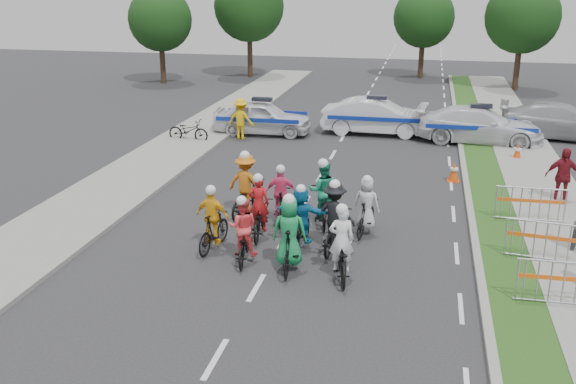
% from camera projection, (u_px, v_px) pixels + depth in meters
% --- Properties ---
extents(ground, '(90.00, 90.00, 0.00)m').
position_uv_depth(ground, '(256.00, 288.00, 14.86)').
color(ground, '#28282B').
rests_on(ground, ground).
extents(curb_right, '(0.20, 60.00, 0.12)m').
position_uv_depth(curb_right, '(472.00, 225.00, 18.44)').
color(curb_right, gray).
rests_on(curb_right, ground).
extents(grass_strip, '(1.20, 60.00, 0.11)m').
position_uv_depth(grass_strip, '(498.00, 227.00, 18.30)').
color(grass_strip, '#274817').
rests_on(grass_strip, ground).
extents(sidewalk_right, '(2.40, 60.00, 0.13)m').
position_uv_depth(sidewalk_right, '(565.00, 232.00, 17.93)').
color(sidewalk_right, gray).
rests_on(sidewalk_right, ground).
extents(sidewalk_left, '(3.00, 60.00, 0.13)m').
position_uv_depth(sidewalk_left, '(103.00, 197.00, 20.78)').
color(sidewalk_left, gray).
rests_on(sidewalk_left, ground).
extents(rider_0, '(1.02, 1.96, 1.91)m').
position_uv_depth(rider_0, '(341.00, 253.00, 15.17)').
color(rider_0, black).
rests_on(rider_0, ground).
extents(rider_1, '(0.87, 1.93, 2.00)m').
position_uv_depth(rider_1, '(290.00, 241.00, 15.54)').
color(rider_1, black).
rests_on(rider_1, ground).
extents(rider_2, '(0.85, 1.80, 1.77)m').
position_uv_depth(rider_2, '(243.00, 236.00, 16.08)').
color(rider_2, black).
rests_on(rider_2, ground).
extents(rider_3, '(0.95, 1.77, 1.81)m').
position_uv_depth(rider_3, '(213.00, 225.00, 16.73)').
color(rider_3, black).
rests_on(rider_3, ground).
extents(rider_4, '(1.15, 1.98, 1.96)m').
position_uv_depth(rider_4, '(334.00, 223.00, 16.73)').
color(rider_4, black).
rests_on(rider_4, ground).
extents(rider_5, '(1.45, 1.73, 1.79)m').
position_uv_depth(rider_5, '(301.00, 221.00, 16.84)').
color(rider_5, black).
rests_on(rider_5, ground).
extents(rider_6, '(0.80, 1.86, 1.84)m').
position_uv_depth(rider_6, '(259.00, 215.00, 17.64)').
color(rider_6, black).
rests_on(rider_6, ground).
extents(rider_7, '(0.80, 1.71, 1.74)m').
position_uv_depth(rider_7, '(366.00, 211.00, 17.78)').
color(rider_7, black).
rests_on(rider_7, ground).
extents(rider_8, '(1.06, 2.05, 2.00)m').
position_uv_depth(rider_8, '(323.00, 200.00, 18.48)').
color(rider_8, black).
rests_on(rider_8, ground).
extents(rider_9, '(0.94, 1.75, 1.79)m').
position_uv_depth(rider_9, '(281.00, 200.00, 18.59)').
color(rider_9, black).
rests_on(rider_9, ground).
extents(rider_10, '(1.22, 2.09, 2.04)m').
position_uv_depth(rider_10, '(246.00, 191.00, 19.13)').
color(rider_10, black).
rests_on(rider_10, ground).
extents(police_car_0, '(4.52, 1.98, 1.52)m').
position_uv_depth(police_car_0, '(262.00, 118.00, 29.21)').
color(police_car_0, silver).
rests_on(police_car_0, ground).
extents(police_car_1, '(4.92, 1.81, 1.61)m').
position_uv_depth(police_car_1, '(376.00, 117.00, 29.18)').
color(police_car_1, silver).
rests_on(police_car_1, ground).
extents(police_car_2, '(5.48, 2.63, 1.54)m').
position_uv_depth(police_car_2, '(480.00, 125.00, 27.64)').
color(police_car_2, silver).
rests_on(police_car_2, ground).
extents(civilian_sedan, '(5.57, 2.84, 1.55)m').
position_uv_depth(civilian_sedan, '(562.00, 121.00, 28.39)').
color(civilian_sedan, '#A9A9AE').
rests_on(civilian_sedan, ground).
extents(spectator_2, '(1.10, 0.51, 1.83)m').
position_uv_depth(spectator_2, '(563.00, 176.00, 20.09)').
color(spectator_2, maroon).
rests_on(spectator_2, ground).
extents(marshal_hiviz, '(1.24, 0.81, 1.80)m').
position_uv_depth(marshal_hiviz, '(241.00, 119.00, 28.27)').
color(marshal_hiviz, '#E8B50C').
rests_on(marshal_hiviz, ground).
extents(barrier_0, '(2.01, 0.53, 1.12)m').
position_uv_depth(barrier_0, '(563.00, 285.00, 13.74)').
color(barrier_0, '#A5A8AD').
rests_on(barrier_0, ground).
extents(barrier_1, '(2.05, 0.75, 1.12)m').
position_uv_depth(barrier_1, '(546.00, 243.00, 15.93)').
color(barrier_1, '#A5A8AD').
rests_on(barrier_1, ground).
extents(barrier_2, '(2.01, 0.54, 1.12)m').
position_uv_depth(barrier_2, '(530.00, 206.00, 18.52)').
color(barrier_2, '#A5A8AD').
rests_on(barrier_2, ground).
extents(cone_0, '(0.40, 0.40, 0.70)m').
position_uv_depth(cone_0, '(454.00, 172.00, 22.50)').
color(cone_0, '#F24C0C').
rests_on(cone_0, ground).
extents(cone_1, '(0.40, 0.40, 0.70)m').
position_uv_depth(cone_1, '(517.00, 152.00, 25.07)').
color(cone_1, '#F24C0C').
rests_on(cone_1, ground).
extents(parked_bike, '(1.91, 0.82, 0.97)m').
position_uv_depth(parked_bike, '(188.00, 130.00, 27.95)').
color(parked_bike, black).
rests_on(parked_bike, ground).
extents(tree_0, '(4.20, 4.20, 6.30)m').
position_uv_depth(tree_0, '(160.00, 19.00, 42.28)').
color(tree_0, '#382619').
rests_on(tree_0, ground).
extents(tree_1, '(4.55, 4.55, 6.82)m').
position_uv_depth(tree_1, '(523.00, 17.00, 39.39)').
color(tree_1, '#382619').
rests_on(tree_1, ground).
extents(tree_3, '(4.90, 4.90, 7.35)m').
position_uv_depth(tree_3, '(249.00, 7.00, 44.76)').
color(tree_3, '#382619').
rests_on(tree_3, ground).
extents(tree_4, '(4.20, 4.20, 6.30)m').
position_uv_depth(tree_4, '(424.00, 17.00, 44.42)').
color(tree_4, '#382619').
rests_on(tree_4, ground).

